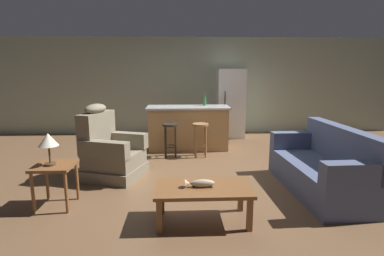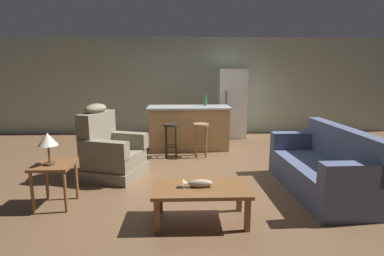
{
  "view_description": "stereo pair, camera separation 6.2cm",
  "coord_description": "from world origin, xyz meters",
  "views": [
    {
      "loc": [
        -0.21,
        -5.16,
        1.74
      ],
      "look_at": [
        0.02,
        -0.1,
        0.75
      ],
      "focal_mm": 28.0,
      "sensor_mm": 36.0,
      "label": 1
    },
    {
      "loc": [
        -0.15,
        -5.16,
        1.74
      ],
      "look_at": [
        0.02,
        -0.1,
        0.75
      ],
      "focal_mm": 28.0,
      "sensor_mm": 36.0,
      "label": 2
    }
  ],
  "objects": [
    {
      "name": "fish_figurine",
      "position": [
        0.02,
        -1.94,
        0.46
      ],
      "size": [
        0.34,
        0.1,
        0.1
      ],
      "color": "#4C3823",
      "rests_on": "coffee_table"
    },
    {
      "name": "bar_stool_left",
      "position": [
        -0.38,
        0.72,
        0.47
      ],
      "size": [
        0.32,
        0.32,
        0.68
      ],
      "color": "black",
      "rests_on": "ground_plane"
    },
    {
      "name": "table_lamp",
      "position": [
        -1.82,
        -1.49,
        0.87
      ],
      "size": [
        0.24,
        0.24,
        0.41
      ],
      "color": "#4C3823",
      "rests_on": "end_table"
    },
    {
      "name": "kitchen_island",
      "position": [
        0.0,
        1.35,
        0.48
      ],
      "size": [
        1.8,
        0.7,
        0.95
      ],
      "color": "#AD7F4C",
      "rests_on": "ground_plane"
    },
    {
      "name": "recliner_near_lamp",
      "position": [
        -1.34,
        -0.37,
        0.42
      ],
      "size": [
        1.06,
        1.06,
        1.2
      ],
      "rotation": [
        0.0,
        0.0,
        -0.32
      ],
      "color": "#756B56",
      "rests_on": "ground_plane"
    },
    {
      "name": "ground_plane",
      "position": [
        0.0,
        0.0,
        0.0
      ],
      "size": [
        12.0,
        12.0,
        0.0
      ],
      "color": "brown"
    },
    {
      "name": "coffee_table",
      "position": [
        0.06,
        -1.94,
        0.36
      ],
      "size": [
        1.1,
        0.6,
        0.42
      ],
      "color": "brown",
      "rests_on": "ground_plane"
    },
    {
      "name": "refrigerator",
      "position": [
        1.13,
        2.55,
        0.88
      ],
      "size": [
        0.7,
        0.69,
        1.76
      ],
      "color": "white",
      "rests_on": "ground_plane"
    },
    {
      "name": "bar_stool_right",
      "position": [
        0.23,
        0.72,
        0.47
      ],
      "size": [
        0.32,
        0.32,
        0.68
      ],
      "color": "olive",
      "rests_on": "ground_plane"
    },
    {
      "name": "couch",
      "position": [
        1.88,
        -1.12,
        0.34
      ],
      "size": [
        0.9,
        1.93,
        0.94
      ],
      "rotation": [
        0.0,
        0.0,
        3.17
      ],
      "color": "#4C5675",
      "rests_on": "ground_plane"
    },
    {
      "name": "end_table",
      "position": [
        -1.79,
        -1.46,
        0.46
      ],
      "size": [
        0.48,
        0.48,
        0.56
      ],
      "color": "brown",
      "rests_on": "ground_plane"
    },
    {
      "name": "bottle_tall_green",
      "position": [
        0.38,
        1.53,
        1.05
      ],
      "size": [
        0.07,
        0.07,
        0.27
      ],
      "color": "#2D6B38",
      "rests_on": "kitchen_island"
    },
    {
      "name": "back_wall",
      "position": [
        0.0,
        3.12,
        1.3
      ],
      "size": [
        12.0,
        0.05,
        2.6
      ],
      "color": "#9EA88E",
      "rests_on": "ground_plane"
    }
  ]
}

